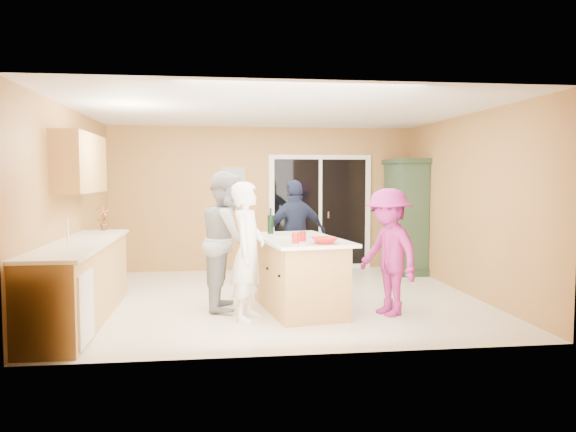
{
  "coord_description": "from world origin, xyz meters",
  "views": [
    {
      "loc": [
        -0.85,
        -7.7,
        1.7
      ],
      "look_at": [
        0.15,
        0.1,
        1.15
      ],
      "focal_mm": 35.0,
      "sensor_mm": 36.0,
      "label": 1
    }
  ],
  "objects": [
    {
      "name": "woman_navy",
      "position": [
        0.34,
        0.62,
        0.83
      ],
      "size": [
        1.04,
        0.62,
        1.65
      ],
      "primitive_type": "imported",
      "rotation": [
        0.0,
        0.0,
        3.38
      ],
      "color": "#1A1F3B",
      "rests_on": "floor"
    },
    {
      "name": "white_plate",
      "position": [
        -0.02,
        -0.57,
        0.94
      ],
      "size": [
        0.25,
        0.25,
        0.02
      ],
      "primitive_type": "cylinder",
      "rotation": [
        0.0,
        0.0,
        -0.06
      ],
      "color": "silver",
      "rests_on": "kitchen_island"
    },
    {
      "name": "woman_magenta",
      "position": [
        1.24,
        -1.08,
        0.78
      ],
      "size": [
        0.89,
        1.14,
        1.56
      ],
      "primitive_type": "imported",
      "rotation": [
        0.0,
        0.0,
        -1.22
      ],
      "color": "#942062",
      "rests_on": "floor"
    },
    {
      "name": "tumbler_far",
      "position": [
        0.06,
        -1.26,
        0.99
      ],
      "size": [
        0.09,
        0.09,
        0.12
      ],
      "primitive_type": "cylinder",
      "rotation": [
        0.0,
        0.0,
        -0.08
      ],
      "color": "#AB1A13",
      "rests_on": "kitchen_island"
    },
    {
      "name": "green_hutch",
      "position": [
        2.49,
        1.9,
        0.98
      ],
      "size": [
        0.58,
        1.1,
        2.01
      ],
      "color": "#243A26",
      "rests_on": "floor"
    },
    {
      "name": "wall_left",
      "position": [
        -2.75,
        0.0,
        1.3
      ],
      "size": [
        0.1,
        5.0,
        2.6
      ],
      "primitive_type": "cube",
      "color": "tan",
      "rests_on": "ground"
    },
    {
      "name": "wine_bottle",
      "position": [
        -0.12,
        -0.15,
        1.06
      ],
      "size": [
        0.08,
        0.08,
        0.35
      ],
      "rotation": [
        0.0,
        0.0,
        -0.09
      ],
      "color": "black",
      "rests_on": "kitchen_island"
    },
    {
      "name": "upper_cabinets",
      "position": [
        -2.58,
        -0.2,
        1.88
      ],
      "size": [
        0.35,
        1.6,
        0.75
      ],
      "primitive_type": "cube",
      "color": "tan",
      "rests_on": "wall_left"
    },
    {
      "name": "left_cabinet_run",
      "position": [
        -2.45,
        -1.05,
        0.46
      ],
      "size": [
        0.65,
        3.05,
        1.24
      ],
      "color": "tan",
      "rests_on": "floor"
    },
    {
      "name": "tumbler_near",
      "position": [
        0.18,
        -1.08,
        0.99
      ],
      "size": [
        0.11,
        0.11,
        0.12
      ],
      "primitive_type": "cylinder",
      "rotation": [
        0.0,
        0.0,
        -0.34
      ],
      "color": "#AB1A13",
      "rests_on": "kitchen_island"
    },
    {
      "name": "wall_back",
      "position": [
        0.0,
        2.5,
        1.3
      ],
      "size": [
        5.5,
        0.1,
        2.6
      ],
      "primitive_type": "cube",
      "color": "tan",
      "rests_on": "ground"
    },
    {
      "name": "tulip_vase",
      "position": [
        -2.45,
        0.52,
        1.11
      ],
      "size": [
        0.21,
        0.18,
        0.34
      ],
      "primitive_type": "imported",
      "rotation": [
        0.0,
        0.0,
        0.38
      ],
      "color": "red",
      "rests_on": "left_cabinet_run"
    },
    {
      "name": "sliding_door",
      "position": [
        1.05,
        2.46,
        1.05
      ],
      "size": [
        1.9,
        0.07,
        2.1
      ],
      "color": "white",
      "rests_on": "floor"
    },
    {
      "name": "woman_white",
      "position": [
        -0.48,
        -1.1,
        0.82
      ],
      "size": [
        0.58,
        0.7,
        1.64
      ],
      "primitive_type": "imported",
      "rotation": [
        0.0,
        0.0,
        1.21
      ],
      "color": "white",
      "rests_on": "floor"
    },
    {
      "name": "kitchen_island",
      "position": [
        0.19,
        -0.7,
        0.43
      ],
      "size": [
        1.23,
        1.89,
        0.93
      ],
      "rotation": [
        0.0,
        0.0,
        0.16
      ],
      "color": "tan",
      "rests_on": "floor"
    },
    {
      "name": "floor",
      "position": [
        0.0,
        0.0,
        0.0
      ],
      "size": [
        5.5,
        5.5,
        0.0
      ],
      "primitive_type": "plane",
      "color": "white",
      "rests_on": "ground"
    },
    {
      "name": "serving_bowl",
      "position": [
        0.39,
        -1.34,
        0.96
      ],
      "size": [
        0.33,
        0.33,
        0.07
      ],
      "primitive_type": "imported",
      "rotation": [
        0.0,
        0.0,
        0.09
      ],
      "color": "#AB1A13",
      "rests_on": "kitchen_island"
    },
    {
      "name": "woman_grey",
      "position": [
        -0.71,
        -0.49,
        0.88
      ],
      "size": [
        0.73,
        0.9,
        1.77
      ],
      "primitive_type": "imported",
      "rotation": [
        0.0,
        0.0,
        1.5
      ],
      "color": "#9A9A9C",
      "rests_on": "floor"
    },
    {
      "name": "wall_front",
      "position": [
        0.0,
        -2.5,
        1.3
      ],
      "size": [
        5.5,
        0.1,
        2.6
      ],
      "primitive_type": "cube",
      "color": "tan",
      "rests_on": "ground"
    },
    {
      "name": "ceiling",
      "position": [
        0.0,
        0.0,
        2.6
      ],
      "size": [
        5.5,
        5.0,
        0.1
      ],
      "primitive_type": "cube",
      "color": "silver",
      "rests_on": "wall_back"
    },
    {
      "name": "wall_right",
      "position": [
        2.75,
        0.0,
        1.3
      ],
      "size": [
        0.1,
        5.0,
        2.6
      ],
      "primitive_type": "cube",
      "color": "tan",
      "rests_on": "ground"
    },
    {
      "name": "framed_picture",
      "position": [
        -0.55,
        2.48,
        1.6
      ],
      "size": [
        0.46,
        0.04,
        0.56
      ],
      "color": "tan",
      "rests_on": "wall_back"
    }
  ]
}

